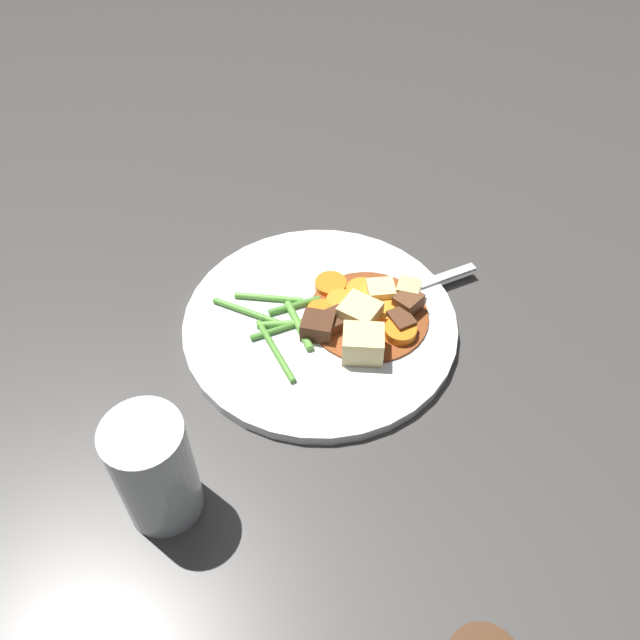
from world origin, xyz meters
The scene contains 27 objects.
ground_plane centered at (0.00, 0.00, 0.00)m, with size 3.00×3.00×0.00m, color #423F3D.
dinner_plate centered at (0.00, 0.00, 0.01)m, with size 0.28×0.28×0.01m, color white.
stew_sauce centered at (0.05, 0.01, 0.01)m, with size 0.13×0.13×0.00m, color brown.
carrot_slice_0 centered at (0.01, 0.05, 0.02)m, with size 0.03×0.03×0.01m, color orange.
carrot_slice_1 centered at (0.07, 0.01, 0.02)m, with size 0.03×0.03×0.01m, color orange.
carrot_slice_2 centered at (0.02, 0.02, 0.02)m, with size 0.03×0.03×0.01m, color orange.
carrot_slice_3 centered at (0.08, -0.01, 0.02)m, with size 0.03×0.03×0.01m, color orange.
carrot_slice_4 centered at (0.00, 0.01, 0.02)m, with size 0.03×0.03×0.01m, color orange.
carrot_slice_5 centered at (0.05, -0.02, 0.02)m, with size 0.03×0.03×0.01m, color orange.
carrot_slice_6 centered at (0.04, 0.04, 0.02)m, with size 0.03×0.03×0.01m, color orange.
potato_chunk_0 centered at (0.06, 0.04, 0.02)m, with size 0.03×0.03×0.02m, color #EAD68C.
potato_chunk_1 centered at (0.09, 0.04, 0.02)m, with size 0.02×0.02×0.02m, color #E5CC7A.
potato_chunk_2 centered at (0.05, -0.04, 0.03)m, with size 0.03×0.04×0.03m, color #EAD68C.
potato_chunk_3 centered at (0.04, 0.00, 0.03)m, with size 0.03×0.04×0.03m, color #EAD68C.
meat_chunk_0 centered at (0.02, -0.01, 0.02)m, with size 0.03×0.03×0.02m, color #4C2B19.
meat_chunk_1 centered at (0.08, 0.00, 0.02)m, with size 0.03×0.02×0.02m, color #56331E.
meat_chunk_2 centered at (0.00, -0.02, 0.02)m, with size 0.03×0.03×0.02m, color #4C2B19.
meat_chunk_3 centered at (0.09, 0.02, 0.02)m, with size 0.02×0.03×0.02m, color brown.
green_bean_0 centered at (-0.08, 0.00, 0.02)m, with size 0.01×0.01×0.08m, color #599E38.
green_bean_1 centered at (-0.03, 0.01, 0.02)m, with size 0.01×0.01×0.06m, color #4C8E33.
green_bean_2 centered at (-0.06, 0.02, 0.02)m, with size 0.01×0.01×0.07m, color #66AD42.
green_bean_3 centered at (-0.02, -0.01, 0.02)m, with size 0.01×0.01×0.08m, color #66AD42.
green_bean_4 centered at (-0.02, -0.01, 0.02)m, with size 0.01×0.01×0.07m, color #66AD42.
green_bean_5 centered at (-0.04, -0.05, 0.02)m, with size 0.01×0.01×0.08m, color #599E38.
green_bean_6 centered at (-0.03, -0.02, 0.02)m, with size 0.01×0.01×0.08m, color #4C8E33.
fork centered at (0.08, 0.05, 0.01)m, with size 0.16×0.11×0.00m.
water_glass centered at (-0.11, -0.21, 0.06)m, with size 0.06×0.06×0.11m, color silver.
Camera 1 is at (0.06, -0.45, 0.53)m, focal length 37.50 mm.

